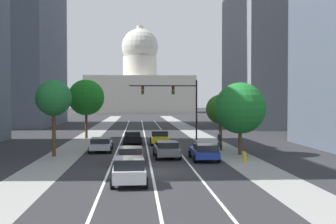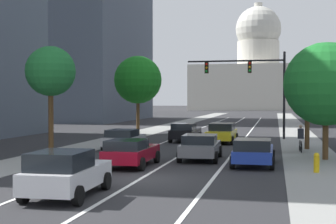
{
  "view_description": "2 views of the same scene",
  "coord_description": "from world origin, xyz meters",
  "px_view_note": "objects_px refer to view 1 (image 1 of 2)",
  "views": [
    {
      "loc": [
        -0.95,
        -28.41,
        4.86
      ],
      "look_at": [
        2.06,
        13.25,
        3.69
      ],
      "focal_mm": 45.08,
      "sensor_mm": 36.0,
      "label": 1
    },
    {
      "loc": [
        5.46,
        -19.35,
        3.3
      ],
      "look_at": [
        -2.25,
        15.44,
        2.39
      ],
      "focal_mm": 51.96,
      "sensor_mm": 36.0,
      "label": 2
    }
  ],
  "objects_px": {
    "car_gray": "(167,149)",
    "street_tree_near_left": "(86,97)",
    "street_tree_mid_left": "(54,98)",
    "street_tree_near_right": "(240,108)",
    "street_tree_mid_right": "(221,110)",
    "fire_hydrant": "(245,157)",
    "car_black": "(133,137)",
    "car_silver": "(101,144)",
    "traffic_signal_mast": "(176,98)",
    "car_crimson": "(131,155)",
    "cyclist": "(220,141)",
    "car_yellow": "(160,137)",
    "car_white": "(129,170)",
    "capitol_building": "(140,84)",
    "car_blue": "(204,151)"
  },
  "relations": [
    {
      "from": "car_gray",
      "to": "street_tree_near_left",
      "type": "relative_size",
      "value": 0.58
    },
    {
      "from": "street_tree_mid_left",
      "to": "street_tree_near_right",
      "type": "bearing_deg",
      "value": -0.1
    },
    {
      "from": "street_tree_mid_right",
      "to": "street_tree_near_left",
      "type": "bearing_deg",
      "value": 142.71
    },
    {
      "from": "fire_hydrant",
      "to": "car_gray",
      "type": "bearing_deg",
      "value": 149.74
    },
    {
      "from": "car_black",
      "to": "street_tree_near_right",
      "type": "xyz_separation_m",
      "value": [
        9.62,
        -9.72,
        3.39
      ]
    },
    {
      "from": "car_silver",
      "to": "street_tree_mid_right",
      "type": "xyz_separation_m",
      "value": [
        11.93,
        2.67,
        3.18
      ]
    },
    {
      "from": "car_gray",
      "to": "traffic_signal_mast",
      "type": "relative_size",
      "value": 0.52
    },
    {
      "from": "car_crimson",
      "to": "car_silver",
      "type": "distance_m",
      "value": 8.59
    },
    {
      "from": "car_black",
      "to": "car_silver",
      "type": "xyz_separation_m",
      "value": [
        -2.93,
        -6.68,
        -0.04
      ]
    },
    {
      "from": "traffic_signal_mast",
      "to": "fire_hydrant",
      "type": "xyz_separation_m",
      "value": [
        3.62,
        -18.78,
        -4.67
      ]
    },
    {
      "from": "fire_hydrant",
      "to": "cyclist",
      "type": "distance_m",
      "value": 8.63
    },
    {
      "from": "car_black",
      "to": "car_crimson",
      "type": "bearing_deg",
      "value": -178.95
    },
    {
      "from": "car_yellow",
      "to": "car_white",
      "type": "height_order",
      "value": "car_white"
    },
    {
      "from": "capitol_building",
      "to": "car_silver",
      "type": "bearing_deg",
      "value": -91.99
    },
    {
      "from": "car_blue",
      "to": "car_silver",
      "type": "distance_m",
      "value": 10.9
    },
    {
      "from": "car_black",
      "to": "street_tree_near_right",
      "type": "distance_m",
      "value": 14.09
    },
    {
      "from": "car_silver",
      "to": "street_tree_mid_right",
      "type": "relative_size",
      "value": 0.79
    },
    {
      "from": "car_crimson",
      "to": "street_tree_mid_right",
      "type": "relative_size",
      "value": 0.82
    },
    {
      "from": "car_white",
      "to": "cyclist",
      "type": "relative_size",
      "value": 2.43
    },
    {
      "from": "car_crimson",
      "to": "cyclist",
      "type": "bearing_deg",
      "value": -45.01
    },
    {
      "from": "fire_hydrant",
      "to": "car_crimson",
      "type": "bearing_deg",
      "value": 179.9
    },
    {
      "from": "street_tree_near_right",
      "to": "street_tree_mid_left",
      "type": "bearing_deg",
      "value": 179.9
    },
    {
      "from": "capitol_building",
      "to": "car_gray",
      "type": "xyz_separation_m",
      "value": [
        1.47,
        -131.5,
        -10.32
      ]
    },
    {
      "from": "fire_hydrant",
      "to": "capitol_building",
      "type": "bearing_deg",
      "value": 93.09
    },
    {
      "from": "car_crimson",
      "to": "street_tree_near_left",
      "type": "relative_size",
      "value": 0.59
    },
    {
      "from": "capitol_building",
      "to": "cyclist",
      "type": "xyz_separation_m",
      "value": [
        7.01,
        -126.27,
        -10.21
      ]
    },
    {
      "from": "car_white",
      "to": "street_tree_mid_left",
      "type": "bearing_deg",
      "value": 26.26
    },
    {
      "from": "car_gray",
      "to": "car_silver",
      "type": "relative_size",
      "value": 1.0
    },
    {
      "from": "car_white",
      "to": "car_crimson",
      "type": "bearing_deg",
      "value": -1.68
    },
    {
      "from": "fire_hydrant",
      "to": "traffic_signal_mast",
      "type": "bearing_deg",
      "value": 100.91
    },
    {
      "from": "street_tree_mid_left",
      "to": "street_tree_near_right",
      "type": "xyz_separation_m",
      "value": [
        16.33,
        -0.03,
        -0.88
      ]
    },
    {
      "from": "traffic_signal_mast",
      "to": "car_crimson",
      "type": "bearing_deg",
      "value": -105.3
    },
    {
      "from": "car_yellow",
      "to": "capitol_building",
      "type": "bearing_deg",
      "value": 1.76
    },
    {
      "from": "traffic_signal_mast",
      "to": "cyclist",
      "type": "bearing_deg",
      "value": -71.77
    },
    {
      "from": "car_black",
      "to": "car_silver",
      "type": "bearing_deg",
      "value": 157.37
    },
    {
      "from": "car_crimson",
      "to": "car_black",
      "type": "bearing_deg",
      "value": -0.4
    },
    {
      "from": "street_tree_mid_right",
      "to": "car_white",
      "type": "bearing_deg",
      "value": -116.14
    },
    {
      "from": "capitol_building",
      "to": "car_black",
      "type": "relative_size",
      "value": 9.43
    },
    {
      "from": "capitol_building",
      "to": "traffic_signal_mast",
      "type": "height_order",
      "value": "capitol_building"
    },
    {
      "from": "traffic_signal_mast",
      "to": "street_tree_near_left",
      "type": "bearing_deg",
      "value": 163.01
    },
    {
      "from": "capitol_building",
      "to": "car_white",
      "type": "height_order",
      "value": "capitol_building"
    },
    {
      "from": "car_yellow",
      "to": "street_tree_mid_left",
      "type": "xyz_separation_m",
      "value": [
        -9.64,
        -9.27,
        4.24
      ]
    },
    {
      "from": "car_gray",
      "to": "cyclist",
      "type": "height_order",
      "value": "cyclist"
    },
    {
      "from": "capitol_building",
      "to": "car_yellow",
      "type": "height_order",
      "value": "capitol_building"
    },
    {
      "from": "street_tree_mid_right",
      "to": "cyclist",
      "type": "bearing_deg",
      "value": -103.55
    },
    {
      "from": "car_silver",
      "to": "fire_hydrant",
      "type": "relative_size",
      "value": 4.73
    },
    {
      "from": "car_white",
      "to": "car_yellow",
      "type": "bearing_deg",
      "value": -9.32
    },
    {
      "from": "cyclist",
      "to": "street_tree_mid_right",
      "type": "height_order",
      "value": "street_tree_mid_right"
    },
    {
      "from": "street_tree_near_right",
      "to": "car_crimson",
      "type": "bearing_deg",
      "value": -152.39
    },
    {
      "from": "street_tree_near_right",
      "to": "street_tree_mid_right",
      "type": "height_order",
      "value": "street_tree_near_right"
    }
  ]
}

